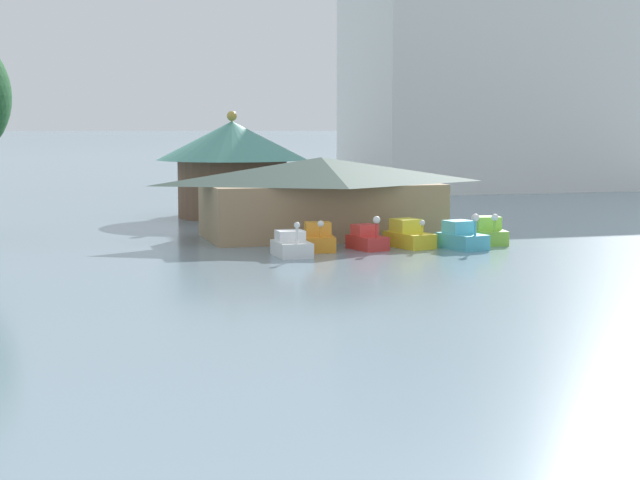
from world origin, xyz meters
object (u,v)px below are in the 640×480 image
at_px(pedal_boat_yellow, 409,236).
at_px(green_roof_pavilion, 232,162).
at_px(pedal_boat_white, 291,246).
at_px(pedal_boat_lime, 489,233).
at_px(pedal_boat_cyan, 462,237).
at_px(boathouse, 321,195).
at_px(pedal_boat_orange, 318,239).
at_px(background_building_block, 501,83).
at_px(pedal_boat_red, 367,239).

xyz_separation_m(pedal_boat_yellow, green_roof_pavilion, (-5.60, 19.40, 3.25)).
distance_m(pedal_boat_yellow, green_roof_pavilion, 20.45).
xyz_separation_m(pedal_boat_white, pedal_boat_lime, (11.46, 1.97, 0.08)).
bearing_deg(pedal_boat_white, pedal_boat_cyan, 91.73).
relative_size(pedal_boat_white, pedal_boat_yellow, 0.80).
relative_size(pedal_boat_lime, green_roof_pavilion, 0.25).
distance_m(pedal_boat_white, green_roof_pavilion, 21.50).
distance_m(pedal_boat_white, boathouse, 8.43).
height_order(pedal_boat_orange, pedal_boat_lime, pedal_boat_lime).
distance_m(pedal_boat_orange, pedal_boat_lime, 9.63).
bearing_deg(boathouse, green_roof_pavilion, 100.00).
relative_size(pedal_boat_lime, boathouse, 0.18).
xyz_separation_m(pedal_boat_lime, background_building_block, (21.65, 43.10, 9.94)).
bearing_deg(boathouse, pedal_boat_cyan, -51.38).
xyz_separation_m(pedal_boat_white, pedal_boat_cyan, (9.18, 0.43, 0.08)).
bearing_deg(background_building_block, pedal_boat_lime, -116.67).
height_order(pedal_boat_orange, pedal_boat_red, pedal_boat_red).
relative_size(pedal_boat_orange, pedal_boat_cyan, 0.85).
height_order(pedal_boat_yellow, background_building_block, background_building_block).
bearing_deg(green_roof_pavilion, background_building_block, 36.78).
bearing_deg(pedal_boat_orange, pedal_boat_white, -38.69).
relative_size(pedal_boat_white, green_roof_pavilion, 0.24).
bearing_deg(pedal_boat_orange, background_building_block, 152.88).
relative_size(pedal_boat_red, background_building_block, 0.08).
height_order(pedal_boat_cyan, pedal_boat_lime, pedal_boat_cyan).
distance_m(pedal_boat_red, background_building_block, 53.11).
bearing_deg(pedal_boat_orange, pedal_boat_red, 95.06).
distance_m(pedal_boat_yellow, boathouse, 6.66).
xyz_separation_m(pedal_boat_orange, pedal_boat_cyan, (7.34, -1.26, 0.01)).
bearing_deg(green_roof_pavilion, pedal_boat_orange, -88.09).
height_order(boathouse, green_roof_pavilion, green_roof_pavilion).
distance_m(pedal_boat_orange, pedal_boat_red, 2.56).
bearing_deg(pedal_boat_white, boathouse, 152.89).
distance_m(pedal_boat_lime, green_roof_pavilion, 22.05).
relative_size(pedal_boat_yellow, pedal_boat_cyan, 1.06).
bearing_deg(green_roof_pavilion, pedal_boat_lime, -61.89).
bearing_deg(pedal_boat_cyan, background_building_block, 137.91).
height_order(pedal_boat_lime, green_roof_pavilion, green_roof_pavilion).
relative_size(pedal_boat_cyan, background_building_block, 0.10).
relative_size(green_roof_pavilion, background_building_block, 0.35).
bearing_deg(pedal_boat_white, green_roof_pavilion, 175.84).
distance_m(pedal_boat_red, pedal_boat_yellow, 2.41).
bearing_deg(pedal_boat_lime, boathouse, -115.80).
height_order(pedal_boat_cyan, green_roof_pavilion, green_roof_pavilion).
height_order(pedal_boat_red, pedal_boat_yellow, pedal_boat_red).
bearing_deg(green_roof_pavilion, pedal_boat_white, -93.20).
xyz_separation_m(pedal_boat_white, boathouse, (3.62, 7.38, 1.88)).
height_order(pedal_boat_cyan, boathouse, boathouse).
relative_size(pedal_boat_white, pedal_boat_red, 0.99).
distance_m(pedal_boat_cyan, background_building_block, 51.62).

